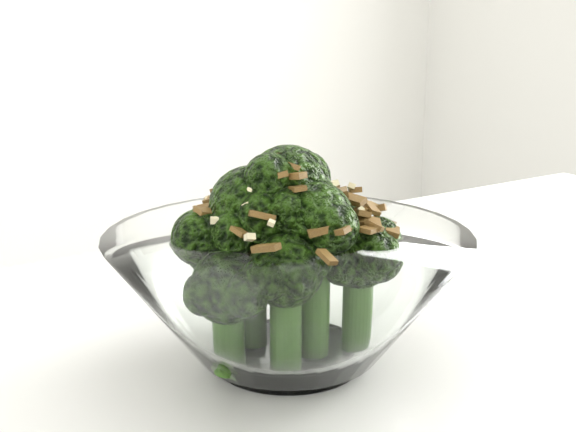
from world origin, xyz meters
TOP-DOWN VIEW (x-y plane):
  - broccoli_dish at (-0.12, 0.15)m, footprint 0.21×0.21m

SIDE VIEW (x-z plane):
  - broccoli_dish at x=-0.12m, z-range 0.74..0.86m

